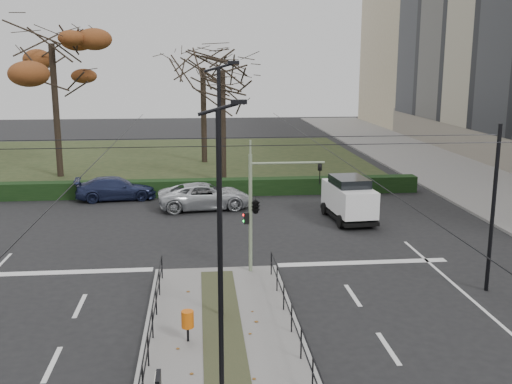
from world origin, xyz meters
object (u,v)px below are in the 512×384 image
(streetlamp_median_far, at_px, (221,192))
(white_van, at_px, (349,198))
(litter_bin, at_px, (188,320))
(rust_tree, at_px, (51,44))
(bare_tree_near, at_px, (222,79))
(traffic_light, at_px, (257,204))
(parked_car_fourth, at_px, (205,196))
(bare_tree_center, at_px, (203,75))
(parked_car_third, at_px, (116,188))
(streetlamp_median_near, at_px, (221,277))

(streetlamp_median_far, bearing_deg, white_van, 58.73)
(litter_bin, relative_size, rust_tree, 0.08)
(litter_bin, distance_m, bare_tree_near, 24.79)
(traffic_light, distance_m, parked_car_fourth, 11.10)
(traffic_light, distance_m, bare_tree_center, 26.48)
(parked_car_third, height_order, parked_car_fourth, parked_car_fourth)
(white_van, bearing_deg, parked_car_third, 154.46)
(parked_car_fourth, bearing_deg, white_van, -120.36)
(rust_tree, bearing_deg, streetlamp_median_near, -72.09)
(traffic_light, height_order, parked_car_third, traffic_light)
(bare_tree_center, bearing_deg, streetlamp_median_far, -89.72)
(parked_car_fourth, height_order, bare_tree_center, bare_tree_center)
(white_van, bearing_deg, bare_tree_near, 119.30)
(bare_tree_near, bearing_deg, litter_bin, -94.97)
(streetlamp_median_near, relative_size, parked_car_fourth, 1.39)
(litter_bin, relative_size, white_van, 0.21)
(traffic_light, xyz_separation_m, rust_tree, (-11.92, 20.92, 6.43))
(traffic_light, bearing_deg, rust_tree, 119.67)
(parked_car_third, xyz_separation_m, rust_tree, (-4.84, 7.42, 8.54))
(litter_bin, relative_size, parked_car_fourth, 0.18)
(streetlamp_median_far, height_order, bare_tree_near, bare_tree_near)
(parked_car_fourth, bearing_deg, streetlamp_median_near, 173.74)
(streetlamp_median_near, relative_size, streetlamp_median_far, 0.91)
(litter_bin, bearing_deg, parked_car_third, 103.13)
(litter_bin, distance_m, streetlamp_median_near, 5.63)
(rust_tree, distance_m, bare_tree_center, 11.68)
(streetlamp_median_far, xyz_separation_m, parked_car_third, (-5.55, 17.56, -3.50))
(parked_car_fourth, relative_size, bare_tree_near, 0.53)
(streetlamp_median_near, bearing_deg, rust_tree, 107.91)
(rust_tree, distance_m, bare_tree_near, 11.95)
(rust_tree, bearing_deg, parked_car_fourth, -45.30)
(traffic_light, height_order, white_van, traffic_light)
(parked_car_fourth, bearing_deg, streetlamp_median_far, 174.80)
(parked_car_third, distance_m, bare_tree_center, 15.09)
(streetlamp_median_far, height_order, parked_car_third, streetlamp_median_far)
(white_van, bearing_deg, litter_bin, -121.39)
(litter_bin, bearing_deg, white_van, 58.61)
(litter_bin, height_order, streetlamp_median_near, streetlamp_median_near)
(litter_bin, distance_m, parked_car_third, 19.77)
(bare_tree_center, bearing_deg, traffic_light, -86.32)
(bare_tree_center, xyz_separation_m, bare_tree_near, (1.16, -7.91, -0.09))
(streetlamp_median_far, bearing_deg, bare_tree_center, 90.28)
(streetlamp_median_far, distance_m, parked_car_third, 18.75)
(streetlamp_median_near, bearing_deg, parked_car_third, 102.49)
(white_van, distance_m, rust_tree, 23.40)
(bare_tree_near, bearing_deg, parked_car_fourth, -100.21)
(bare_tree_center, bearing_deg, parked_car_third, -113.25)
(streetlamp_median_near, bearing_deg, bare_tree_near, 87.46)
(white_van, xyz_separation_m, bare_tree_near, (-6.00, 10.69, 5.73))
(bare_tree_near, bearing_deg, traffic_light, -88.38)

